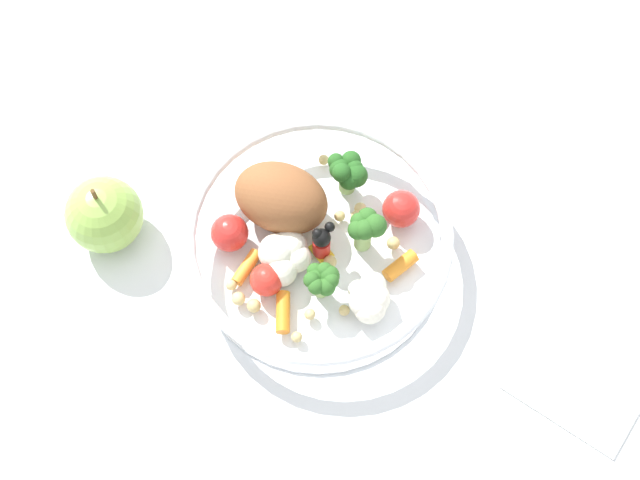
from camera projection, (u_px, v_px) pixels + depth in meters
The scene contains 4 objects.
ground_plane at pixel (305, 250), 0.80m from camera, with size 2.40×2.40×0.00m, color white.
food_container at pixel (314, 235), 0.77m from camera, with size 0.22×0.22×0.07m.
loose_apple at pixel (104, 215), 0.77m from camera, with size 0.07×0.07×0.08m.
folded_napkin at pixel (595, 354), 0.76m from camera, with size 0.13×0.10×0.01m, color white.
Camera 1 is at (-0.28, -0.13, 0.73)m, focal length 52.23 mm.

